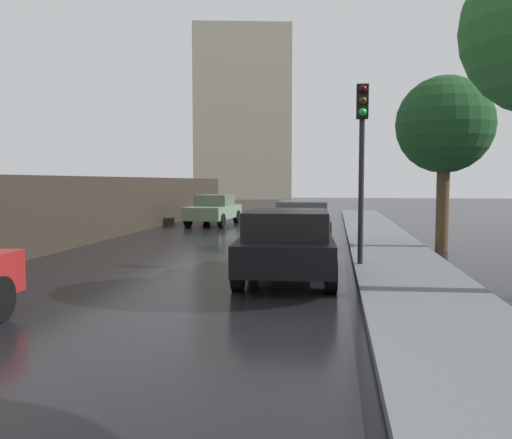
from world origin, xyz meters
TOP-DOWN VIEW (x-y plane):
  - car_grey_near_kerb at (2.55, 12.47)m, footprint 1.84×3.83m
  - car_green_behind_camera at (-1.98, 19.33)m, footprint 1.98×4.03m
  - car_black_far_lane at (2.59, 6.54)m, footprint 2.09×4.19m
  - traffic_light at (4.14, 7.83)m, footprint 0.26×0.39m
  - street_tree_mid at (6.61, 11.42)m, footprint 2.74×2.74m
  - distant_tower at (-7.60, 57.91)m, footprint 12.83×13.73m

SIDE VIEW (x-z plane):
  - car_green_behind_camera at x=-1.98m, z-range 0.01..1.40m
  - car_grey_near_kerb at x=2.55m, z-range 0.04..1.42m
  - car_black_far_lane at x=2.59m, z-range 0.04..1.47m
  - traffic_light at x=4.14m, z-range 0.93..4.96m
  - street_tree_mid at x=6.61m, z-range 1.09..6.08m
  - distant_tower at x=-7.60m, z-range 0.00..19.13m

